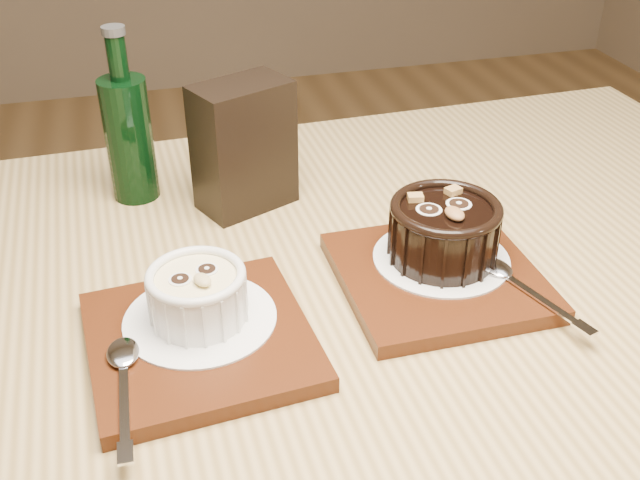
# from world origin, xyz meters

# --- Properties ---
(table) EXTENTS (1.22, 0.84, 0.75)m
(table) POSITION_xyz_m (-0.10, -0.09, 0.66)
(table) COLOR olive
(table) RESTS_ON ground
(tray_left) EXTENTS (0.19, 0.19, 0.01)m
(tray_left) POSITION_xyz_m (-0.20, -0.11, 0.76)
(tray_left) COLOR #4A200C
(tray_left) RESTS_ON table
(doily_left) EXTENTS (0.13, 0.13, 0.00)m
(doily_left) POSITION_xyz_m (-0.19, -0.09, 0.77)
(doily_left) COLOR white
(doily_left) RESTS_ON tray_left
(ramekin_white) EXTENTS (0.08, 0.08, 0.05)m
(ramekin_white) POSITION_xyz_m (-0.19, -0.09, 0.79)
(ramekin_white) COLOR white
(ramekin_white) RESTS_ON doily_left
(spoon_left) EXTENTS (0.03, 0.13, 0.01)m
(spoon_left) POSITION_xyz_m (-0.26, -0.16, 0.77)
(spoon_left) COLOR silver
(spoon_left) RESTS_ON tray_left
(tray_right) EXTENTS (0.18, 0.18, 0.01)m
(tray_right) POSITION_xyz_m (0.03, -0.08, 0.76)
(tray_right) COLOR #4A200C
(tray_right) RESTS_ON table
(doily_right) EXTENTS (0.13, 0.13, 0.00)m
(doily_right) POSITION_xyz_m (0.04, -0.06, 0.77)
(doily_right) COLOR white
(doily_right) RESTS_ON tray_right
(ramekin_dark) EXTENTS (0.10, 0.10, 0.06)m
(ramekin_dark) POSITION_xyz_m (0.04, -0.06, 0.80)
(ramekin_dark) COLOR black
(ramekin_dark) RESTS_ON doily_right
(spoon_right) EXTENTS (0.07, 0.14, 0.01)m
(spoon_right) POSITION_xyz_m (0.09, -0.12, 0.77)
(spoon_right) COLOR silver
(spoon_right) RESTS_ON tray_right
(condiment_stand) EXTENTS (0.12, 0.09, 0.14)m
(condiment_stand) POSITION_xyz_m (-0.11, 0.12, 0.82)
(condiment_stand) COLOR black
(condiment_stand) RESTS_ON table
(green_bottle) EXTENTS (0.05, 0.05, 0.19)m
(green_bottle) POSITION_xyz_m (-0.23, 0.17, 0.82)
(green_bottle) COLOR black
(green_bottle) RESTS_ON table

